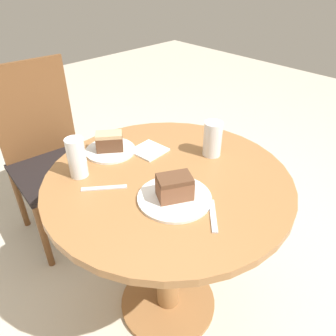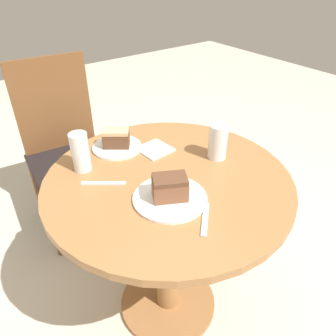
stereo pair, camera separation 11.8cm
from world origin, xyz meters
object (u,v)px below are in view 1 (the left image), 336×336
Objects in this scene: cake_slice_near at (175,187)px; cake_slice_far at (109,141)px; chair at (49,154)px; glass_water at (77,159)px; plate_far at (110,150)px; plate_near at (174,198)px; glass_lemonade at (212,140)px.

cake_slice_far is at bearing 86.31° from cake_slice_near.
chair reaches higher than glass_water.
cake_slice_near is 0.38m from glass_water.
chair is 4.86× the size of plate_far.
plate_near is 1.65× the size of glass_water.
plate_far is at bearing 86.31° from cake_slice_near.
chair is at bearing 92.70° from cake_slice_far.
plate_far is at bearing 18.58° from glass_water.
plate_near is 0.05m from cake_slice_near.
chair reaches higher than cake_slice_near.
glass_water reaches higher than plate_far.
plate_far is at bearing 86.31° from plate_near.
chair is 1.04m from cake_slice_near.
plate_near is 1.22× the size of plate_far.
glass_lemonade is at bearing 17.91° from plate_near.
chair is 7.01× the size of glass_lemonade.
cake_slice_near is 0.96× the size of glass_lemonade.
plate_far is at bearing 133.29° from glass_lemonade.
glass_lemonade reaches higher than cake_slice_near.
glass_lemonade is (0.31, 0.10, 0.06)m from plate_near.
glass_lemonade is 0.94× the size of glass_water.
chair is 6.60× the size of glass_water.
glass_water is (-0.15, -0.65, 0.33)m from chair.
glass_water is (-0.16, 0.34, 0.02)m from cake_slice_near.
plate_near is at bearing -93.69° from cake_slice_far.
cake_slice_near is 1.11× the size of cake_slice_far.
cake_slice_near is 0.90× the size of glass_water.
glass_water is at bearing -97.71° from chair.
plate_near is 0.41m from cake_slice_far.
cake_slice_far is 0.81× the size of glass_water.
glass_water is at bearing 114.43° from cake_slice_near.
cake_slice_near is (0.00, -1.00, 0.31)m from chair.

